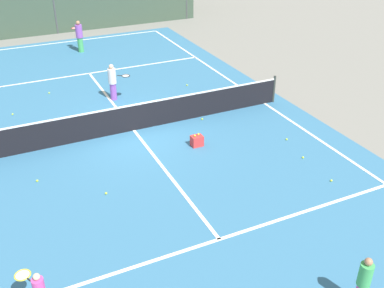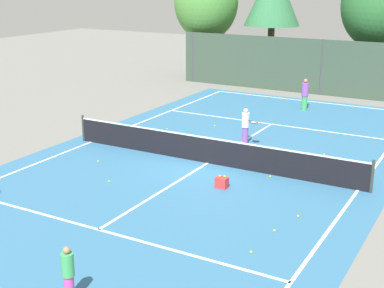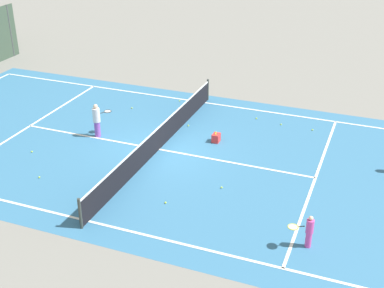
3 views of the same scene
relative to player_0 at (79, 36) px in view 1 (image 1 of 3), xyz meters
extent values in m
plane|color=slate|center=(-0.43, -9.84, -0.85)|extent=(80.00, 80.00, 0.00)
cube|color=teal|center=(-0.43, -9.84, -0.85)|extent=(13.00, 25.00, 0.00)
cube|color=white|center=(5.07, -9.84, -0.84)|extent=(0.10, 24.00, 0.01)
cube|color=white|center=(-0.43, 2.16, -0.84)|extent=(11.00, 0.10, 0.01)
cube|color=white|center=(-0.43, -16.24, -0.84)|extent=(11.00, 0.10, 0.01)
cube|color=white|center=(-0.43, -3.44, -0.84)|extent=(11.00, 0.10, 0.01)
cube|color=white|center=(-0.43, -9.84, -0.84)|extent=(0.10, 12.80, 0.01)
cylinder|color=#333833|center=(5.47, -9.84, -0.30)|extent=(0.10, 0.10, 1.10)
cube|color=black|center=(-0.43, -9.84, -0.37)|extent=(11.80, 0.03, 0.95)
cube|color=white|center=(-0.43, -9.84, 0.13)|extent=(11.80, 0.04, 0.05)
cube|color=#384C3D|center=(-0.43, 4.16, 0.75)|extent=(18.00, 0.06, 3.20)
cylinder|color=#3F4447|center=(-0.43, 4.16, 0.75)|extent=(0.12, 0.12, 3.20)
cylinder|color=#3FA559|center=(0.00, -0.01, -0.46)|extent=(0.28, 0.28, 0.76)
cylinder|color=purple|center=(0.00, -0.01, 0.25)|extent=(0.35, 0.35, 0.67)
sphere|color=#A37556|center=(0.00, -0.01, 0.69)|extent=(0.21, 0.21, 0.21)
cylinder|color=black|center=(-0.05, 0.31, 0.29)|extent=(0.06, 0.20, 0.03)
torus|color=red|center=(-0.09, 0.55, 0.29)|extent=(0.38, 0.38, 0.03)
cylinder|color=silver|center=(-0.09, 0.55, 0.29)|extent=(0.32, 0.32, 0.00)
cylinder|color=#3FA559|center=(1.18, -19.22, 0.00)|extent=(0.27, 0.27, 0.52)
sphere|color=#A37556|center=(1.18, -19.22, 0.34)|extent=(0.16, 0.16, 0.16)
cylinder|color=#D14799|center=(-4.66, -16.71, -0.11)|extent=(0.23, 0.23, 0.45)
sphere|color=beige|center=(-4.66, -16.71, 0.18)|extent=(0.14, 0.14, 0.14)
cylinder|color=black|center=(-4.78, -16.48, -0.09)|extent=(0.12, 0.19, 0.03)
torus|color=yellow|center=(-4.90, -16.26, -0.09)|extent=(0.45, 0.45, 0.03)
cylinder|color=silver|center=(-4.90, -16.26, -0.09)|extent=(0.37, 0.37, 0.00)
cylinder|color=purple|center=(-0.26, -6.86, -0.50)|extent=(0.26, 0.26, 0.70)
cylinder|color=silver|center=(-0.26, -6.86, 0.15)|extent=(0.32, 0.32, 0.61)
sphere|color=beige|center=(-0.26, -6.86, 0.55)|extent=(0.19, 0.19, 0.19)
cylinder|color=black|center=(0.00, -7.02, 0.18)|extent=(0.19, 0.13, 0.03)
torus|color=black|center=(0.22, -7.15, 0.18)|extent=(0.45, 0.45, 0.03)
cylinder|color=silver|center=(0.22, -7.15, 0.18)|extent=(0.38, 0.38, 0.00)
cube|color=red|center=(1.11, -11.79, -0.67)|extent=(0.38, 0.30, 0.36)
sphere|color=#CCE533|center=(1.04, -11.79, -0.45)|extent=(0.07, 0.07, 0.07)
sphere|color=#CCE533|center=(1.19, -11.75, -0.45)|extent=(0.07, 0.07, 0.07)
sphere|color=#CCE533|center=(2.14, -10.12, -0.81)|extent=(0.07, 0.07, 0.07)
sphere|color=#CCE533|center=(4.05, -12.77, -0.81)|extent=(0.07, 0.07, 0.07)
sphere|color=#CCE533|center=(3.05, -6.80, -0.81)|extent=(0.07, 0.07, 0.07)
sphere|color=#CCE533|center=(3.80, -13.98, -0.81)|extent=(0.07, 0.07, 0.07)
sphere|color=#CCE533|center=(-4.19, -6.67, -0.81)|extent=(0.07, 0.07, 0.07)
sphere|color=#CCE533|center=(-2.94, -9.05, -0.81)|extent=(0.07, 0.07, 0.07)
sphere|color=#CCE533|center=(-2.40, -13.22, -0.81)|extent=(0.07, 0.07, 0.07)
sphere|color=#CCE533|center=(-4.05, -11.74, -0.81)|extent=(0.07, 0.07, 0.07)
sphere|color=#CCE533|center=(4.77, -8.59, -0.81)|extent=(0.07, 0.07, 0.07)
sphere|color=#CCE533|center=(3.73, -15.41, -0.81)|extent=(0.07, 0.07, 0.07)
sphere|color=#CCE533|center=(-2.56, -5.13, -0.81)|extent=(0.07, 0.07, 0.07)
camera|label=1|loc=(-4.66, -23.63, 6.54)|focal=42.32mm
camera|label=2|loc=(8.48, -26.85, 5.80)|focal=51.27mm
camera|label=3|loc=(-17.86, -18.13, 9.01)|focal=49.14mm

